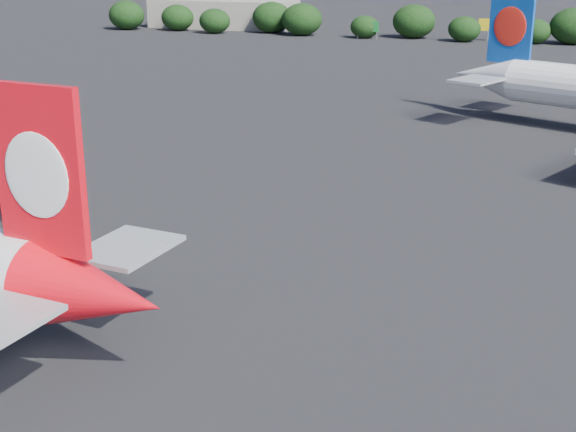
% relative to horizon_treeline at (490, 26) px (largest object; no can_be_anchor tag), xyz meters
% --- Properties ---
extents(ground, '(500.00, 500.00, 0.00)m').
position_rel_horizon_treeline_xyz_m(ground, '(-12.52, -119.22, -4.05)').
color(ground, black).
rests_on(ground, ground).
extents(terminal_building, '(42.00, 16.00, 8.00)m').
position_rel_horizon_treeline_xyz_m(terminal_building, '(-77.52, 12.78, -0.05)').
color(terminal_building, gray).
rests_on(terminal_building, ground).
extents(highway_sign, '(6.00, 0.30, 4.50)m').
position_rel_horizon_treeline_xyz_m(highway_sign, '(-30.52, -3.22, -0.92)').
color(highway_sign, '#146526').
rests_on(highway_sign, ground).
extents(billboard_yellow, '(5.00, 0.30, 5.50)m').
position_rel_horizon_treeline_xyz_m(billboard_yellow, '(-0.52, 2.78, -0.18)').
color(billboard_yellow, gold).
rests_on(billboard_yellow, ground).
extents(horizon_treeline, '(204.86, 15.41, 9.16)m').
position_rel_horizon_treeline_xyz_m(horizon_treeline, '(0.00, 0.00, 0.00)').
color(horizon_treeline, black).
rests_on(horizon_treeline, ground).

